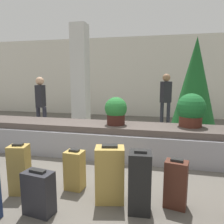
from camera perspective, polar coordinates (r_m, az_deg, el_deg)
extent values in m
plane|color=#59544C|center=(3.41, -5.69, -18.83)|extent=(18.00, 18.00, 0.00)
cube|color=beige|center=(9.04, 6.79, 9.02)|extent=(18.00, 0.06, 3.20)
cube|color=gray|center=(4.59, 0.00, -7.84)|extent=(6.99, 0.94, 0.52)
cube|color=#4C423D|center=(4.50, 0.00, -3.93)|extent=(6.71, 0.78, 0.12)
cube|color=silver|center=(6.98, -8.27, 9.01)|extent=(0.47, 0.47, 3.20)
cube|color=#232328|center=(2.84, -18.58, -19.43)|extent=(0.38, 0.25, 0.51)
cube|color=black|center=(2.73, -18.87, -14.38)|extent=(0.20, 0.10, 0.03)
cube|color=black|center=(2.72, 7.31, -17.77)|extent=(0.28, 0.27, 0.74)
cube|color=black|center=(2.57, 7.48, -10.10)|extent=(0.15, 0.10, 0.03)
cube|color=#A3843D|center=(3.27, -9.72, -14.73)|extent=(0.27, 0.23, 0.56)
cube|color=black|center=(3.17, -9.87, -9.86)|extent=(0.15, 0.09, 0.03)
cube|color=#A3843D|center=(3.35, -22.99, -13.66)|extent=(0.28, 0.26, 0.68)
cube|color=black|center=(3.23, -23.38, -7.81)|extent=(0.15, 0.10, 0.03)
cube|color=#A3843D|center=(2.90, -0.58, -16.03)|extent=(0.41, 0.32, 0.73)
cube|color=black|center=(2.76, -0.60, -8.91)|extent=(0.21, 0.13, 0.03)
cube|color=#472319|center=(2.92, 16.32, -17.67)|extent=(0.30, 0.24, 0.59)
cube|color=black|center=(2.80, 16.60, -11.99)|extent=(0.16, 0.09, 0.03)
cylinder|color=#381914|center=(4.42, 1.01, -1.94)|extent=(0.36, 0.36, 0.21)
sphere|color=#236B2D|center=(4.38, 1.02, 1.01)|extent=(0.45, 0.45, 0.45)
cylinder|color=#4C2319|center=(4.53, 19.78, -2.20)|extent=(0.43, 0.43, 0.21)
sphere|color=#195B28|center=(4.49, 19.95, 1.06)|extent=(0.56, 0.56, 0.56)
cylinder|color=#282833|center=(6.57, -18.62, -2.03)|extent=(0.11, 0.11, 0.77)
cylinder|color=#282833|center=(6.46, -17.11, -2.13)|extent=(0.11, 0.11, 0.77)
cube|color=#232328|center=(6.42, -18.17, 3.97)|extent=(0.23, 0.34, 0.61)
sphere|color=tan|center=(6.40, -18.35, 7.69)|extent=(0.22, 0.22, 0.22)
cylinder|color=#282833|center=(7.09, 12.86, -0.80)|extent=(0.11, 0.11, 0.82)
cylinder|color=#282833|center=(7.09, 14.48, -0.86)|extent=(0.11, 0.11, 0.82)
cube|color=#232328|center=(7.00, 13.89, 5.09)|extent=(0.36, 0.34, 0.65)
sphere|color=#936B4C|center=(6.99, 14.03, 8.72)|extent=(0.24, 0.24, 0.24)
cylinder|color=#4C331E|center=(5.84, 20.09, -6.42)|extent=(0.16, 0.16, 0.18)
cone|color=#195623|center=(5.65, 20.79, 6.10)|extent=(1.16, 1.16, 2.36)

